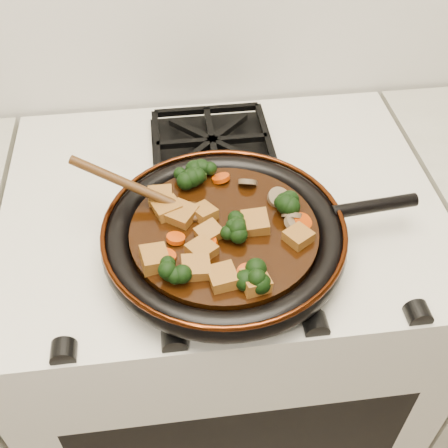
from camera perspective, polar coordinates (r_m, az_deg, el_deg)
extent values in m
cube|color=silver|center=(1.33, -0.21, -11.84)|extent=(0.76, 0.60, 0.90)
cylinder|color=black|center=(0.87, 0.00, -1.71)|extent=(0.35, 0.35, 0.01)
torus|color=black|center=(0.86, 0.00, -1.31)|extent=(0.37, 0.37, 0.04)
torus|color=#401909|center=(0.85, 0.00, -0.33)|extent=(0.37, 0.37, 0.01)
cylinder|color=black|center=(0.92, 15.03, 1.79)|extent=(0.14, 0.03, 0.02)
cylinder|color=black|center=(0.86, 0.00, -0.98)|extent=(0.29, 0.29, 0.02)
cube|color=#8E5B20|center=(0.77, 3.20, -5.86)|extent=(0.04, 0.05, 0.03)
cube|color=#8E5B20|center=(0.80, -7.07, -3.56)|extent=(0.05, 0.05, 0.03)
cube|color=#8E5B20|center=(0.86, -2.04, 1.11)|extent=(0.05, 0.05, 0.03)
cube|color=#8E5B20|center=(0.83, -1.52, -0.95)|extent=(0.05, 0.05, 0.02)
cube|color=#8E5B20|center=(0.86, -4.29, 0.94)|extent=(0.06, 0.06, 0.02)
cube|color=#8E5B20|center=(0.81, -2.28, -2.68)|extent=(0.05, 0.05, 0.02)
cube|color=#8E5B20|center=(0.79, -2.89, -4.52)|extent=(0.04, 0.04, 0.03)
cube|color=#8E5B20|center=(0.78, -0.12, -5.46)|extent=(0.04, 0.05, 0.03)
cube|color=#8E5B20|center=(0.85, 3.21, 0.08)|extent=(0.04, 0.04, 0.03)
cube|color=#8E5B20|center=(0.87, -5.75, 1.50)|extent=(0.05, 0.05, 0.03)
cube|color=#8E5B20|center=(0.83, 7.56, -1.32)|extent=(0.05, 0.05, 0.02)
cube|color=#8E5B20|center=(0.90, -6.47, 2.78)|extent=(0.04, 0.04, 0.02)
cylinder|color=#B93705|center=(0.81, -5.97, -3.26)|extent=(0.03, 0.03, 0.02)
cylinder|color=#B93705|center=(0.79, 2.26, -4.92)|extent=(0.03, 0.03, 0.02)
cylinder|color=#B93705|center=(0.83, -4.93, -1.46)|extent=(0.03, 0.03, 0.02)
cylinder|color=#B93705|center=(0.93, -0.32, 4.69)|extent=(0.03, 0.03, 0.02)
cylinder|color=#B93705|center=(0.86, 7.97, 0.22)|extent=(0.03, 0.03, 0.02)
cylinder|color=#B93705|center=(0.82, -1.71, -2.03)|extent=(0.03, 0.03, 0.02)
cylinder|color=brown|center=(0.87, 6.91, 0.89)|extent=(0.04, 0.03, 0.03)
cylinder|color=brown|center=(0.92, 2.41, 4.27)|extent=(0.04, 0.03, 0.03)
cylinder|color=brown|center=(0.85, 7.17, 0.03)|extent=(0.04, 0.04, 0.02)
cylinder|color=brown|center=(0.89, 5.58, 2.67)|extent=(0.05, 0.05, 0.02)
ellipsoid|color=#43270E|center=(0.87, -3.38, 1.28)|extent=(0.07, 0.06, 0.02)
cylinder|color=#43270E|center=(0.88, -9.44, 3.88)|extent=(0.02, 0.02, 0.20)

